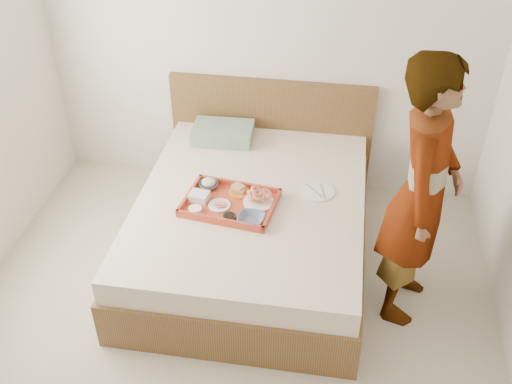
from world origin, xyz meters
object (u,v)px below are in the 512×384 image
Objects in this scene: dinner_plate at (318,192)px; person at (422,194)px; tray at (230,203)px; bed at (251,226)px.

person reaches higher than dinner_plate.
tray is 2.65× the size of dinner_plate.
tray is at bearing -156.81° from dinner_plate.
tray reaches higher than dinner_plate.
dinner_plate is (0.58, 0.25, -0.02)m from tray.
tray is 0.34× the size of person.
dinner_plate is at bearing 15.37° from bed.
person reaches higher than tray.
person is (0.62, -0.42, 0.36)m from dinner_plate.
dinner_plate is 0.83m from person.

